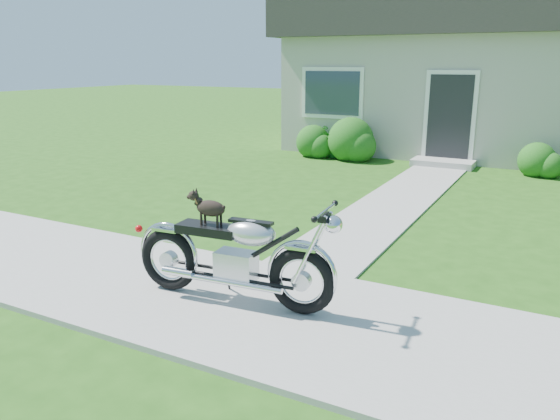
% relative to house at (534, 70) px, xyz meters
% --- Properties ---
extents(ground, '(80.00, 80.00, 0.00)m').
position_rel_house_xyz_m(ground, '(0.00, -11.99, -2.16)').
color(ground, '#235114').
rests_on(ground, ground).
extents(sidewalk, '(24.00, 2.20, 0.04)m').
position_rel_house_xyz_m(sidewalk, '(0.00, -11.99, -2.14)').
color(sidewalk, '#9E9B93').
rests_on(sidewalk, ground).
extents(walkway, '(1.20, 8.00, 0.03)m').
position_rel_house_xyz_m(walkway, '(-1.50, -6.99, -2.14)').
color(walkway, '#9E9B93').
rests_on(walkway, ground).
extents(house, '(12.60, 7.03, 4.50)m').
position_rel_house_xyz_m(house, '(0.00, 0.00, 0.00)').
color(house, '#BCB5AA').
rests_on(house, ground).
extents(shrub_row, '(7.79, 1.15, 1.15)m').
position_rel_house_xyz_m(shrub_row, '(-2.14, -3.49, -1.74)').
color(shrub_row, '#205B18').
rests_on(shrub_row, ground).
extents(potted_plant_left, '(0.77, 0.84, 0.81)m').
position_rel_house_xyz_m(potted_plant_left, '(-4.21, -3.44, -1.75)').
color(potted_plant_left, '#165417').
rests_on(potted_plant_left, ground).
extents(motorcycle_with_dog, '(2.22, 0.60, 1.11)m').
position_rel_house_xyz_m(motorcycle_with_dog, '(-1.74, -12.03, -1.62)').
color(motorcycle_with_dog, black).
rests_on(motorcycle_with_dog, sidewalk).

